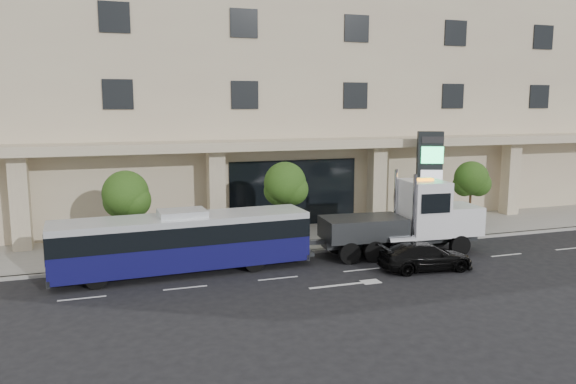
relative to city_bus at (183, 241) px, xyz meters
name	(u,v)px	position (x,y,z in m)	size (l,w,h in m)	color
ground	(348,261)	(7.75, -0.68, -1.45)	(120.00, 120.00, 0.00)	black
sidewalk	(311,237)	(7.75, 4.32, -1.38)	(120.00, 6.00, 0.15)	gray
curb	(332,250)	(7.75, 1.32, -1.38)	(120.00, 0.30, 0.15)	gray
convention_center	(260,69)	(7.75, 14.74, 8.52)	(60.00, 17.60, 20.00)	#C1AC91
tree_left	(126,197)	(-2.22, 2.91, 1.66)	(2.27, 2.20, 4.22)	#422B19
tree_mid	(286,186)	(5.78, 2.91, 1.81)	(2.28, 2.20, 4.38)	#422B19
tree_right	(472,181)	(17.28, 2.91, 1.58)	(2.10, 2.00, 4.04)	#422B19
city_bus	(183,241)	(0.00, 0.00, 0.00)	(11.37, 2.85, 2.86)	black
tow_truck	(408,220)	(11.17, -0.38, 0.27)	(9.22, 2.84, 4.18)	#2D3033
black_sedan	(425,256)	(10.51, -3.07, -0.83)	(1.76, 4.33, 1.26)	black
signage_pylon	(429,180)	(14.82, 3.60, 1.63)	(1.52, 1.02, 5.78)	black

